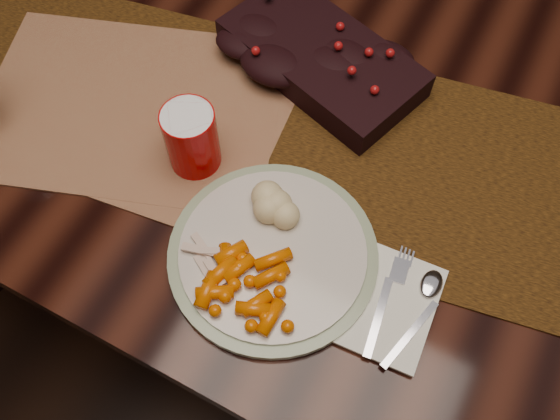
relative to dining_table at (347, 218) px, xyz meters
The scene contains 14 objects.
floor 0.38m from the dining_table, ahead, with size 5.00×5.00×0.00m, color black.
dining_table is the anchor object (origin of this frame).
table_runner 0.39m from the dining_table, 115.79° to the right, with size 1.82×0.38×0.00m, color #41240A.
centerpiece 0.42m from the dining_table, 161.61° to the left, with size 0.32×0.17×0.06m, color black, non-canonical shape.
placemat_main 0.52m from the dining_table, 147.66° to the right, with size 0.41×0.30×0.00m, color brown.
placemat_second 0.53m from the dining_table, 152.87° to the right, with size 0.46×0.34×0.00m, color brown.
dinner_plate 0.49m from the dining_table, 92.93° to the right, with size 0.28×0.28×0.02m, color beige.
baby_carrots 0.54m from the dining_table, 92.88° to the right, with size 0.12×0.09×0.02m, color #CC5200, non-canonical shape.
mashed_potatoes 0.48m from the dining_table, 100.38° to the right, with size 0.08×0.07×0.04m, color tan, non-canonical shape.
turkey_shreds 0.54m from the dining_table, 103.83° to the right, with size 0.08×0.07×0.02m, color #B7A399, non-canonical shape.
napkin 0.50m from the dining_table, 63.74° to the right, with size 0.13×0.15×0.01m, color white.
fork 0.51m from the dining_table, 63.72° to the right, with size 0.02×0.14×0.00m, color silver, non-canonical shape.
spoon 0.52m from the dining_table, 56.96° to the right, with size 0.03×0.14×0.00m, color white, non-canonical shape.
red_cup 0.52m from the dining_table, 132.04° to the right, with size 0.08×0.08×0.10m, color #B30000.
Camera 1 is at (0.15, -0.59, 1.49)m, focal length 38.00 mm.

